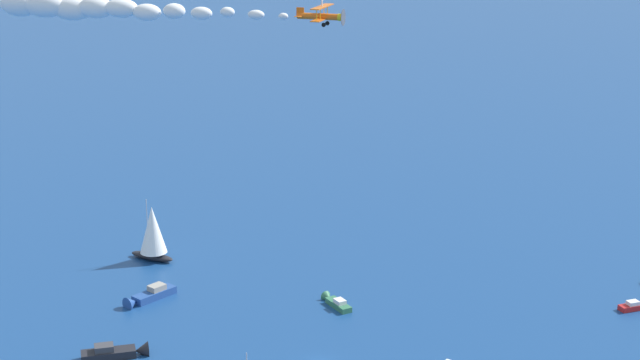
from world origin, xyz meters
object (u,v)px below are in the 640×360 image
biplane_lead (322,16)px  motorboat_outer_ring_e (639,305)px  wingwalker_lead (322,0)px  motorboat_ahead (335,302)px  motorboat_mid_cluster (118,352)px  motorboat_far_port (148,296)px  sailboat_outer_ring_b (153,233)px

biplane_lead → motorboat_outer_ring_e: bearing=-175.6°
motorboat_outer_ring_e → wingwalker_lead: wingwalker_lead is taller
motorboat_ahead → motorboat_outer_ring_e: (-49.97, 16.07, -0.03)m
motorboat_ahead → motorboat_mid_cluster: size_ratio=0.74×
motorboat_far_port → motorboat_ahead: 33.00m
motorboat_far_port → biplane_lead: size_ratio=1.45×
motorboat_far_port → motorboat_outer_ring_e: motorboat_far_port is taller
motorboat_outer_ring_e → biplane_lead: biplane_lead is taller
biplane_lead → wingwalker_lead: bearing=-163.3°
motorboat_mid_cluster → wingwalker_lead: size_ratio=6.77×
motorboat_far_port → motorboat_ahead: size_ratio=1.30×
sailboat_outer_ring_b → biplane_lead: size_ratio=1.78×
motorboat_ahead → sailboat_outer_ring_b: bearing=-48.1°
motorboat_ahead → motorboat_mid_cluster: (38.14, 9.08, 0.22)m
motorboat_outer_ring_e → motorboat_ahead: bearing=-17.8°
motorboat_outer_ring_e → biplane_lead: size_ratio=1.04×
motorboat_ahead → wingwalker_lead: bearing=67.4°
sailboat_outer_ring_b → motorboat_outer_ring_e: bearing=148.9°
motorboat_ahead → sailboat_outer_ring_b: (27.49, -30.60, 5.00)m
sailboat_outer_ring_b → wingwalker_lead: (-18.95, 51.13, 49.68)m
sailboat_outer_ring_b → biplane_lead: biplane_lead is taller
motorboat_mid_cluster → motorboat_ahead: bearing=-166.6°
motorboat_ahead → biplane_lead: biplane_lead is taller
motorboat_far_port → sailboat_outer_ring_b: 20.09m
motorboat_outer_ring_e → wingwalker_lead: size_ratio=4.68×
motorboat_far_port → sailboat_outer_ring_b: sailboat_outer_ring_b is taller
biplane_lead → sailboat_outer_ring_b: bearing=-69.7°
motorboat_far_port → motorboat_mid_cluster: size_ratio=0.96×
motorboat_far_port → motorboat_ahead: bearing=159.8°
motorboat_mid_cluster → motorboat_far_port: bearing=-109.3°
wingwalker_lead → biplane_lead: bearing=16.7°
motorboat_far_port → wingwalker_lead: (-22.43, 31.93, 54.47)m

